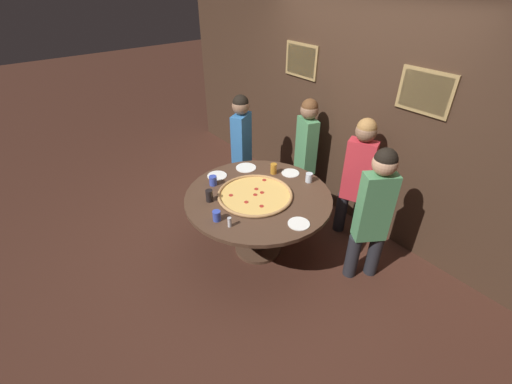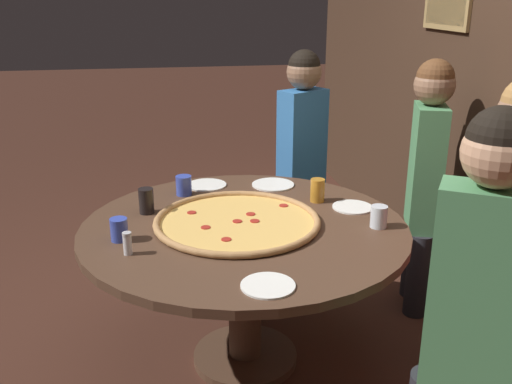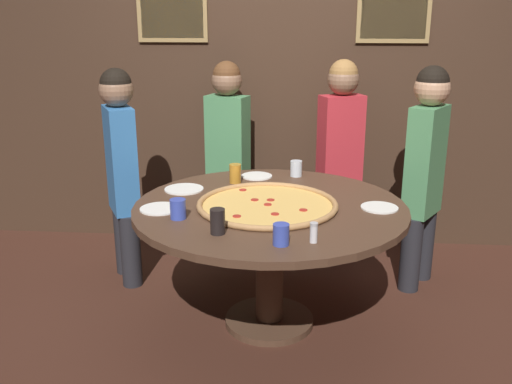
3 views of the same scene
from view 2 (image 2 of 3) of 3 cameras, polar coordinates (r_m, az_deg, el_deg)
name	(u,v)px [view 2 (image 2 of 3)]	position (r m, az deg, el deg)	size (l,w,h in m)	color
ground_plane	(245,359)	(3.01, -1.08, -16.37)	(24.00, 24.00, 0.00)	#422319
dining_table	(244,251)	(2.71, -1.17, -5.95)	(1.52, 1.52, 0.74)	#4C3323
giant_pizza	(237,221)	(2.65, -1.91, -2.93)	(0.78, 0.78, 0.03)	#EAB75B
drink_cup_centre_back	(119,230)	(2.54, -13.53, -3.67)	(0.08, 0.08, 0.10)	#384CB7
drink_cup_far_right	(379,217)	(2.66, 12.18, -2.42)	(0.08, 0.08, 0.10)	silver
drink_cup_beside_pizza	(317,190)	(2.94, 6.17, 0.17)	(0.07, 0.07, 0.12)	#BC7A23
drink_cup_far_left	(146,201)	(2.81, -10.91, -0.88)	(0.07, 0.07, 0.12)	black
drink_cup_near_left	(184,185)	(3.04, -7.24, 0.65)	(0.08, 0.08, 0.10)	#384CB7
white_plate_left_side	(273,185)	(3.18, 1.71, 0.75)	(0.24, 0.24, 0.01)	white
white_plate_right_side	(268,286)	(2.12, 1.20, -9.33)	(0.20, 0.20, 0.01)	white
white_plate_near_front	(207,185)	(3.19, -4.95, 0.71)	(0.22, 0.22, 0.01)	white
white_plate_beside_cup	(353,207)	(2.89, 9.63, -1.50)	(0.20, 0.20, 0.01)	white
condiment_shaker	(127,243)	(2.40, -12.74, -5.03)	(0.04, 0.04, 0.10)	silver
diner_side_left	(508,229)	(2.60, 23.86, -3.43)	(0.38, 0.27, 1.46)	#232328
diner_side_right	(302,149)	(3.66, 4.62, 4.33)	(0.28, 0.38, 1.43)	#232328
diner_far_left	(425,173)	(3.28, 16.58, 1.80)	(0.38, 0.25, 1.44)	#232328
diner_centre_back	(477,300)	(1.99, 21.24, -10.07)	(0.31, 0.38, 1.46)	#232328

